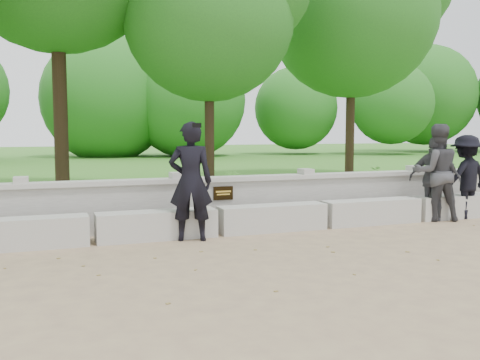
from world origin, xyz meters
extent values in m
plane|color=#9F8861|center=(0.00, 0.00, 0.00)|extent=(80.00, 80.00, 0.00)
cube|color=#3A661E|center=(0.00, 14.00, 0.12)|extent=(40.00, 22.00, 0.25)
cube|color=beige|center=(-3.00, 1.90, 0.23)|extent=(1.90, 0.45, 0.45)
cube|color=beige|center=(-1.00, 1.90, 0.23)|extent=(1.90, 0.45, 0.45)
cube|color=beige|center=(1.00, 1.90, 0.23)|extent=(1.90, 0.45, 0.45)
cube|color=beige|center=(3.00, 1.90, 0.23)|extent=(1.90, 0.45, 0.45)
cube|color=beige|center=(5.00, 1.90, 0.23)|extent=(1.90, 0.45, 0.45)
cube|color=#B5B2AB|center=(0.00, 2.60, 0.41)|extent=(12.50, 0.25, 0.82)
cube|color=beige|center=(0.00, 2.60, 0.86)|extent=(12.50, 0.35, 0.08)
cube|color=black|center=(0.30, 2.46, 0.62)|extent=(0.36, 0.02, 0.24)
imported|color=black|center=(-0.52, 1.61, 0.93)|extent=(0.77, 0.61, 1.86)
cube|color=black|center=(-0.52, 1.24, 1.80)|extent=(0.14, 0.06, 0.07)
imported|color=#3A393E|center=(4.37, 1.80, 0.92)|extent=(1.08, 0.95, 1.85)
imported|color=black|center=(5.09, 1.80, 0.82)|extent=(1.12, 0.72, 1.64)
imported|color=#3B3B40|center=(4.34, 1.80, 0.80)|extent=(0.91, 0.97, 1.61)
cylinder|color=#382619|center=(-2.25, 6.57, 2.62)|extent=(0.32, 0.32, 4.74)
cylinder|color=#382619|center=(1.05, 5.69, 1.92)|extent=(0.23, 0.23, 3.34)
sphere|color=#23611F|center=(1.05, 5.69, 4.69)|extent=(4.01, 4.01, 4.01)
cylinder|color=#382619|center=(6.17, 7.76, 2.23)|extent=(0.27, 0.27, 3.97)
sphere|color=#23611F|center=(6.17, 7.76, 5.61)|extent=(5.08, 5.08, 5.08)
imported|color=#417F2B|center=(0.77, 3.30, 0.59)|extent=(0.45, 0.48, 0.68)
imported|color=#417F2B|center=(4.96, 4.32, 0.55)|extent=(0.58, 0.52, 0.60)
camera|label=1|loc=(-2.68, -6.41, 1.73)|focal=40.00mm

